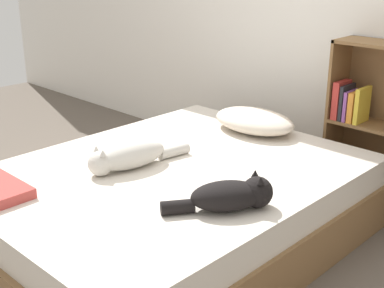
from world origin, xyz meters
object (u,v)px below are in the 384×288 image
at_px(bed, 173,205).
at_px(cat_light, 128,156).
at_px(cat_dark, 232,195).
at_px(pillow, 254,121).

xyz_separation_m(bed, cat_light, (-0.17, -0.16, 0.29)).
height_order(bed, cat_dark, cat_dark).
relative_size(bed, pillow, 3.66).
bearing_deg(bed, pillow, 95.52).
height_order(cat_light, cat_dark, cat_dark).
bearing_deg(pillow, cat_light, -95.65).
distance_m(bed, cat_light, 0.37).
height_order(bed, pillow, pillow).
relative_size(pillow, cat_light, 0.91).
xyz_separation_m(bed, cat_dark, (0.53, -0.14, 0.28)).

